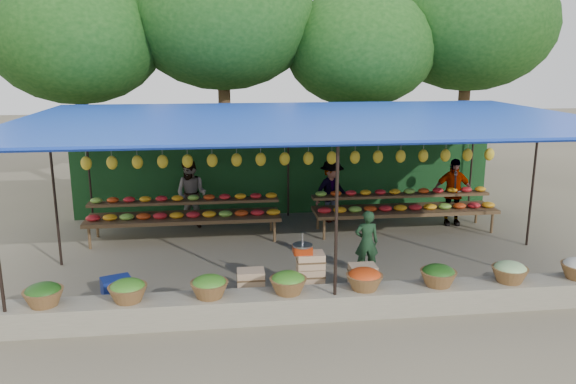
{
  "coord_description": "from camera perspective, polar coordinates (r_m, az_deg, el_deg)",
  "views": [
    {
      "loc": [
        -1.69,
        -10.72,
        3.95
      ],
      "look_at": [
        -0.34,
        0.2,
        1.28
      ],
      "focal_mm": 35.0,
      "sensor_mm": 36.0,
      "label": 1
    }
  ],
  "objects": [
    {
      "name": "ground",
      "position": [
        11.55,
        1.8,
        -6.36
      ],
      "size": [
        60.0,
        60.0,
        0.0
      ],
      "primitive_type": "plane",
      "color": "brown",
      "rests_on": "ground"
    },
    {
      "name": "stone_curb",
      "position": [
        8.97,
        4.55,
        -11.12
      ],
      "size": [
        10.6,
        0.55,
        0.4
      ],
      "primitive_type": "cube",
      "color": "#736F5C",
      "rests_on": "ground"
    },
    {
      "name": "stall_canopy",
      "position": [
        10.99,
        1.85,
        6.99
      ],
      "size": [
        10.8,
        6.6,
        2.82
      ],
      "color": "black",
      "rests_on": "ground"
    },
    {
      "name": "produce_baskets",
      "position": [
        8.8,
        3.95,
        -9.01
      ],
      "size": [
        8.98,
        0.58,
        0.34
      ],
      "color": "brown",
      "rests_on": "stone_curb"
    },
    {
      "name": "netting_backdrop",
      "position": [
        14.23,
        -0.11,
        2.72
      ],
      "size": [
        10.6,
        0.06,
        2.5
      ],
      "primitive_type": "cube",
      "color": "#1A4A21",
      "rests_on": "ground"
    },
    {
      "name": "tree_row",
      "position": [
        16.96,
        0.4,
        16.21
      ],
      "size": [
        16.51,
        5.5,
        7.12
      ],
      "color": "#3E2916",
      "rests_on": "ground"
    },
    {
      "name": "fruit_table_left",
      "position": [
        12.55,
        -10.47,
        -2.03
      ],
      "size": [
        4.21,
        0.95,
        0.93
      ],
      "color": "#4D341F",
      "rests_on": "ground"
    },
    {
      "name": "fruit_table_right",
      "position": [
        13.21,
        11.73,
        -1.3
      ],
      "size": [
        4.21,
        0.95,
        0.93
      ],
      "color": "#4D341F",
      "rests_on": "ground"
    },
    {
      "name": "crate_counter",
      "position": [
        9.53,
        2.11,
        -8.81
      ],
      "size": [
        2.35,
        0.34,
        0.77
      ],
      "color": "tan",
      "rests_on": "ground"
    },
    {
      "name": "weighing_scale",
      "position": [
        9.32,
        1.48,
        -5.76
      ],
      "size": [
        0.33,
        0.33,
        0.35
      ],
      "color": "#AD2E0D",
      "rests_on": "crate_counter"
    },
    {
      "name": "vendor_seated",
      "position": [
        10.48,
        7.99,
        -5.07
      ],
      "size": [
        0.46,
        0.32,
        1.22
      ],
      "primitive_type": "imported",
      "rotation": [
        0.0,
        0.0,
        3.08
      ],
      "color": "#19381F",
      "rests_on": "ground"
    },
    {
      "name": "customer_left",
      "position": [
        13.31,
        -9.78,
        -0.24
      ],
      "size": [
        0.96,
        0.87,
        1.6
      ],
      "primitive_type": "imported",
      "rotation": [
        0.0,
        0.0,
        -0.43
      ],
      "color": "slate",
      "rests_on": "ground"
    },
    {
      "name": "customer_mid",
      "position": [
        13.64,
        4.45,
        0.09
      ],
      "size": [
        1.13,
        0.95,
        1.52
      ],
      "primitive_type": "imported",
      "rotation": [
        0.0,
        0.0,
        0.47
      ],
      "color": "slate",
      "rests_on": "ground"
    },
    {
      "name": "customer_right",
      "position": [
        13.91,
        16.38,
        0.02
      ],
      "size": [
        0.99,
        0.52,
        1.61
      ],
      "primitive_type": "imported",
      "rotation": [
        0.0,
        0.0,
        -0.15
      ],
      "color": "slate",
      "rests_on": "ground"
    },
    {
      "name": "blue_crate_front",
      "position": [
        9.5,
        -23.99,
        -11.06
      ],
      "size": [
        0.66,
        0.55,
        0.34
      ],
      "primitive_type": "cube",
      "rotation": [
        0.0,
        0.0,
        0.27
      ],
      "color": "navy",
      "rests_on": "ground"
    },
    {
      "name": "blue_crate_back",
      "position": [
        10.11,
        -17.04,
        -9.09
      ],
      "size": [
        0.57,
        0.5,
        0.29
      ],
      "primitive_type": "cube",
      "rotation": [
        0.0,
        0.0,
        0.37
      ],
      "color": "navy",
      "rests_on": "ground"
    }
  ]
}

